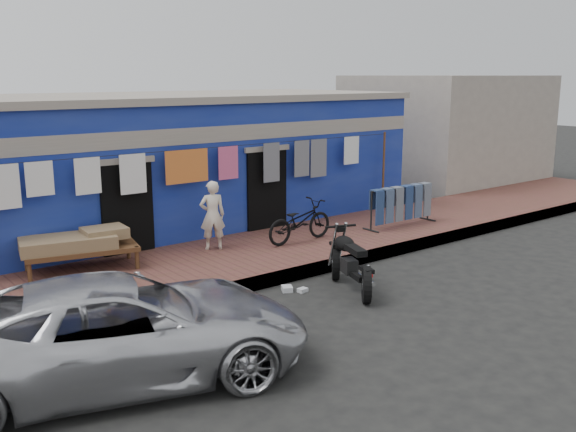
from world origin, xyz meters
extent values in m
plane|color=black|center=(0.00, 0.00, 0.00)|extent=(80.00, 80.00, 0.00)
cube|color=brown|center=(0.00, 3.00, 0.12)|extent=(28.00, 3.00, 0.25)
cube|color=gray|center=(0.00, 1.55, 0.12)|extent=(28.00, 0.10, 0.25)
cube|color=navy|center=(0.00, 7.00, 1.60)|extent=(12.00, 5.00, 3.20)
cube|color=#9E9384|center=(0.00, 4.56, 2.55)|extent=(12.00, 0.14, 0.35)
cube|color=#9E9384|center=(0.00, 7.00, 3.28)|extent=(12.20, 5.20, 0.16)
cube|color=black|center=(-2.20, 4.48, 1.05)|extent=(1.10, 0.10, 2.10)
cube|color=black|center=(1.30, 4.48, 1.05)|extent=(1.10, 0.10, 2.10)
cube|color=#9E9384|center=(11.00, 7.00, 1.90)|extent=(6.00, 5.00, 3.80)
cylinder|color=brown|center=(5.00, 4.25, 1.30)|extent=(0.06, 0.06, 2.10)
cylinder|color=black|center=(0.00, 4.25, 2.30)|extent=(10.00, 0.01, 0.01)
cube|color=silver|center=(-4.59, 4.25, 1.90)|extent=(0.60, 0.02, 0.80)
cube|color=silver|center=(-3.95, 4.25, 1.98)|extent=(0.50, 0.02, 0.63)
cube|color=silver|center=(-3.05, 4.25, 1.95)|extent=(0.50, 0.02, 0.70)
cube|color=silver|center=(-2.14, 4.25, 1.90)|extent=(0.55, 0.02, 0.79)
cube|color=#CC4C26|center=(-0.93, 4.25, 1.95)|extent=(1.00, 0.02, 0.70)
cube|color=#CE517F|center=(0.10, 4.25, 1.94)|extent=(0.50, 0.02, 0.72)
cube|color=slate|center=(1.28, 4.25, 1.85)|extent=(0.45, 0.02, 0.90)
cube|color=slate|center=(2.18, 4.25, 1.87)|extent=(0.45, 0.02, 0.86)
cube|color=slate|center=(2.71, 4.25, 1.84)|extent=(0.50, 0.02, 0.92)
cube|color=silver|center=(3.81, 4.25, 1.95)|extent=(0.50, 0.02, 0.70)
imported|color=silver|center=(-4.45, -0.24, 0.69)|extent=(5.34, 3.55, 1.38)
imported|color=beige|center=(-0.70, 3.66, 0.97)|extent=(0.61, 0.51, 1.45)
imported|color=black|center=(1.12, 3.02, 0.80)|extent=(1.74, 0.67, 1.11)
cube|color=silver|center=(-0.50, 0.94, 0.04)|extent=(0.18, 0.15, 0.07)
cube|color=silver|center=(1.36, 1.20, 0.04)|extent=(0.19, 0.19, 0.08)
cube|color=silver|center=(-0.69, 1.15, 0.05)|extent=(0.27, 0.29, 0.09)
camera|label=1|loc=(-7.46, -7.54, 3.82)|focal=40.00mm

